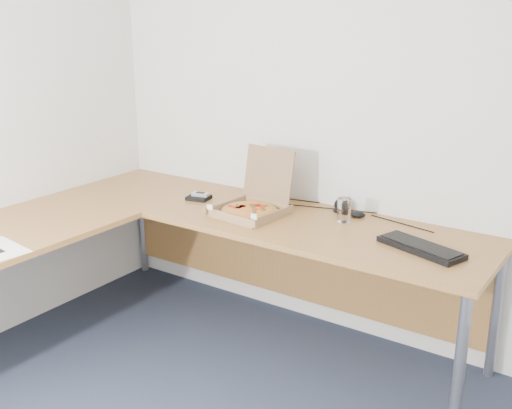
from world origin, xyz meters
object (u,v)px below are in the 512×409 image
Objects in this scene: pizza_box at (251,207)px; drinking_glass at (344,210)px; desk at (163,229)px; wallet at (199,198)px; keyboard at (421,248)px.

pizza_box is 0.50m from drinking_glass.
drinking_glass is at bearing 25.63° from pizza_box.
drinking_glass is (0.76, 0.56, 0.09)m from desk.
pizza_box reaches higher than wallet.
desk is at bearing -143.58° from drinking_glass.
wallet is at bearing -172.27° from drinking_glass.
drinking_glass is 0.51m from keyboard.
pizza_box is 3.05× the size of drinking_glass.
wallet is at bearing -163.69° from keyboard.
desk is 6.58× the size of pizza_box.
desk is 0.94m from drinking_glass.
wallet is at bearing 105.16° from desk.
pizza_box reaches higher than desk.
desk is at bearing -120.20° from pizza_box.
pizza_box reaches higher than drinking_glass.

